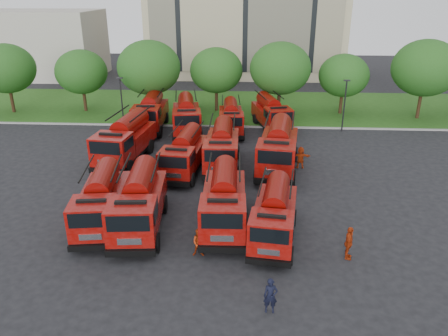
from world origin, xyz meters
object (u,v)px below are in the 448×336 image
(fire_truck_0, at_px, (101,200))
(fire_truck_7, at_px, (278,147))
(firefighter_5, at_px, (300,168))
(fire_truck_5, at_px, (184,153))
(fire_truck_4, at_px, (126,140))
(fire_truck_6, at_px, (222,147))
(firefighter_1, at_px, (200,255))
(firefighter_4, at_px, (126,173))
(firefighter_0, at_px, (270,311))
(fire_truck_8, at_px, (151,112))
(fire_truck_11, at_px, (271,113))
(fire_truck_9, at_px, (186,116))
(fire_truck_2, at_px, (224,200))
(fire_truck_10, at_px, (231,118))
(firefighter_3, at_px, (267,238))
(fire_truck_3, at_px, (274,215))
(fire_truck_1, at_px, (139,202))
(firefighter_2, at_px, (347,258))

(fire_truck_0, height_order, fire_truck_7, fire_truck_7)
(fire_truck_0, relative_size, firefighter_5, 4.12)
(fire_truck_7, distance_m, firefighter_5, 2.62)
(fire_truck_0, xyz_separation_m, fire_truck_5, (3.81, 8.25, -0.03))
(fire_truck_4, xyz_separation_m, fire_truck_6, (7.91, -0.89, -0.14))
(firefighter_1, distance_m, firefighter_4, 12.87)
(firefighter_4, bearing_deg, firefighter_0, 159.64)
(fire_truck_7, height_order, fire_truck_8, fire_truck_7)
(fire_truck_0, height_order, firefighter_1, fire_truck_0)
(fire_truck_6, height_order, firefighter_1, fire_truck_6)
(fire_truck_4, distance_m, firefighter_5, 14.24)
(fire_truck_11, bearing_deg, fire_truck_9, 178.88)
(fire_truck_2, distance_m, fire_truck_9, 18.32)
(fire_truck_2, xyz_separation_m, fire_truck_8, (-8.36, 18.88, 0.08))
(fire_truck_7, bearing_deg, fire_truck_0, -132.77)
(fire_truck_5, xyz_separation_m, fire_truck_6, (2.79, 1.30, 0.11))
(fire_truck_9, relative_size, fire_truck_10, 1.17)
(fire_truck_10, bearing_deg, firefighter_5, -59.90)
(fire_truck_0, xyz_separation_m, fire_truck_11, (10.91, 19.92, 0.00))
(fire_truck_9, bearing_deg, fire_truck_11, 4.06)
(fire_truck_6, height_order, fire_truck_7, fire_truck_7)
(fire_truck_8, relative_size, fire_truck_9, 0.99)
(fire_truck_2, relative_size, firefighter_1, 4.56)
(fire_truck_6, distance_m, firefighter_5, 6.42)
(fire_truck_6, distance_m, fire_truck_11, 11.24)
(fire_truck_0, distance_m, fire_truck_7, 14.32)
(firefighter_0, relative_size, firefighter_4, 0.92)
(fire_truck_0, xyz_separation_m, fire_truck_8, (-1.09, 19.20, 0.13))
(fire_truck_2, height_order, firefighter_3, fire_truck_2)
(fire_truck_6, bearing_deg, fire_truck_0, -125.38)
(fire_truck_8, xyz_separation_m, firefighter_4, (0.36, -11.31, -1.74))
(fire_truck_11, bearing_deg, fire_truck_6, -126.45)
(fire_truck_10, bearing_deg, fire_truck_7, -69.93)
(fire_truck_11, bearing_deg, fire_truck_3, -105.94)
(fire_truck_8, xyz_separation_m, fire_truck_11, (12.01, 0.73, -0.13))
(fire_truck_9, relative_size, firefighter_4, 4.23)
(firefighter_5, bearing_deg, fire_truck_11, -83.82)
(fire_truck_8, distance_m, firefighter_4, 11.45)
(fire_truck_10, xyz_separation_m, firefighter_5, (5.84, -8.79, -1.50))
(fire_truck_4, xyz_separation_m, fire_truck_8, (0.22, 8.76, -0.08))
(fire_truck_4, bearing_deg, fire_truck_3, -38.14)
(fire_truck_1, bearing_deg, firefighter_3, -10.80)
(fire_truck_6, bearing_deg, fire_truck_1, -114.30)
(fire_truck_1, distance_m, firefighter_1, 5.01)
(firefighter_2, bearing_deg, firefighter_3, 80.93)
(fire_truck_8, xyz_separation_m, fire_truck_9, (3.74, -1.15, -0.02))
(fire_truck_2, distance_m, firefighter_2, 7.59)
(fire_truck_8, xyz_separation_m, firefighter_2, (15.07, -22.01, -1.74))
(fire_truck_0, distance_m, fire_truck_3, 10.21)
(fire_truck_9, bearing_deg, firefighter_1, -89.23)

